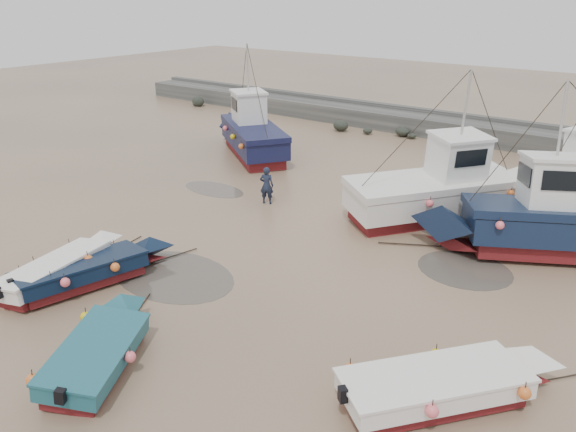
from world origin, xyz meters
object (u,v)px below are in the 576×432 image
object	(u,v)px
cabin_boat_0	(251,131)
cabin_boat_2	(562,221)
cabin_boat_1	(445,188)
person	(267,203)
dinghy_3	(449,383)
dinghy_0	(63,265)
dinghy_2	(100,346)
dinghy_1	(92,267)

from	to	relation	value
cabin_boat_0	cabin_boat_2	bearing A→B (deg)	-65.65
cabin_boat_1	cabin_boat_2	world-z (taller)	same
cabin_boat_0	person	distance (m)	8.53
cabin_boat_2	dinghy_3	bearing A→B (deg)	150.44
dinghy_0	dinghy_2	distance (m)	5.25
dinghy_0	person	distance (m)	9.77
cabin_boat_2	person	xyz separation A→B (m)	(-11.83, -2.27, -1.31)
cabin_boat_0	cabin_boat_2	world-z (taller)	same
dinghy_2	person	world-z (taller)	dinghy_2
cabin_boat_0	person	size ratio (longest dim) A/B	5.12
dinghy_1	dinghy_2	size ratio (longest dim) A/B	1.20
dinghy_0	dinghy_3	size ratio (longest dim) A/B	1.08
dinghy_3	person	xyz separation A→B (m)	(-11.73, 7.76, -0.53)
cabin_boat_2	person	bearing A→B (deg)	71.89
dinghy_1	cabin_boat_1	distance (m)	14.29
dinghy_0	cabin_boat_2	xyz separation A→B (m)	(12.69, 11.99, 0.77)
cabin_boat_1	dinghy_2	bearing A→B (deg)	-66.26
dinghy_0	cabin_boat_0	size ratio (longest dim) A/B	0.71
dinghy_2	cabin_boat_0	world-z (taller)	cabin_boat_0
dinghy_0	dinghy_1	size ratio (longest dim) A/B	0.98
dinghy_1	cabin_boat_0	bearing A→B (deg)	125.47
cabin_boat_1	dinghy_0	bearing A→B (deg)	-86.10
cabin_boat_1	person	xyz separation A→B (m)	(-7.04, -3.20, -1.33)
dinghy_3	cabin_boat_0	world-z (taller)	cabin_boat_0
cabin_boat_1	cabin_boat_0	bearing A→B (deg)	-156.57
dinghy_3	cabin_boat_1	distance (m)	11.94
dinghy_0	cabin_boat_1	xyz separation A→B (m)	(7.90, 12.92, 0.79)
dinghy_3	person	distance (m)	14.07
dinghy_1	cabin_boat_1	world-z (taller)	cabin_boat_1
dinghy_3	cabin_boat_1	xyz separation A→B (m)	(-4.69, 10.96, 0.80)
dinghy_2	dinghy_3	xyz separation A→B (m)	(7.76, 4.01, -0.02)
dinghy_2	cabin_boat_0	size ratio (longest dim) A/B	0.60
dinghy_1	cabin_boat_1	size ratio (longest dim) A/B	0.70
dinghy_1	dinghy_3	size ratio (longest dim) A/B	1.10
dinghy_2	dinghy_3	world-z (taller)	same
dinghy_2	person	xyz separation A→B (m)	(-3.97, 11.77, -0.55)
dinghy_0	dinghy_2	size ratio (longest dim) A/B	1.18
dinghy_2	cabin_boat_2	distance (m)	16.11
dinghy_0	person	xyz separation A→B (m)	(0.86, 9.72, -0.54)
dinghy_0	cabin_boat_1	distance (m)	15.17
dinghy_3	dinghy_1	bearing A→B (deg)	-134.40
cabin_boat_2	cabin_boat_1	bearing A→B (deg)	50.03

